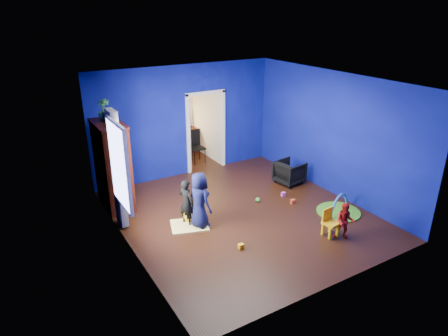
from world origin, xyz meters
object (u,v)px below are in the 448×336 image
folding_chair (197,147)px  armchair (289,172)px  toddler_red (345,221)px  child_navy (199,200)px  crt_tv (114,164)px  hopper_ball (192,212)px  tv_armoire (113,166)px  play_mat (338,212)px  vase (111,121)px  study_desk (183,141)px  child_black (186,202)px  kid_chair (331,224)px

folding_chair → armchair: bearing=-61.2°
toddler_red → child_navy: bearing=-173.7°
child_navy → crt_tv: size_ratio=1.69×
armchair → hopper_ball: size_ratio=1.47×
child_navy → toddler_red: child_navy is taller
child_navy → folding_chair: size_ratio=1.29×
tv_armoire → play_mat: (4.12, -2.82, -0.97)m
vase → folding_chair: size_ratio=0.24×
armchair → tv_armoire: (-4.19, 1.01, 0.69)m
armchair → child_navy: 3.08m
armchair → tv_armoire: 4.37m
armchair → play_mat: armchair is taller
tv_armoire → crt_tv: size_ratio=2.80×
study_desk → child_black: bearing=-114.2°
armchair → child_black: (-3.17, -0.55, 0.21)m
child_black → folding_chair: child_black is taller
study_desk → folding_chair: (0.00, -0.96, 0.09)m
vase → kid_chair: size_ratio=0.44×
hopper_ball → folding_chair: size_ratio=0.48×
folding_chair → toddler_red: bearing=-83.3°
tv_armoire → kid_chair: bearing=-46.3°
play_mat → toddler_red: bearing=-131.1°
play_mat → armchair: bearing=87.7°
child_navy → hopper_ball: bearing=-0.1°
hopper_ball → child_navy: bearing=-78.7°
child_black → child_navy: 0.29m
armchair → study_desk: size_ratio=0.74×
kid_chair → folding_chair: folding_chair is taller
vase → folding_chair: (2.82, 1.78, -1.61)m
toddler_red → folding_chair: size_ratio=0.81×
crt_tv → play_mat: crt_tv is taller
child_black → tv_armoire: 1.93m
child_black → study_desk: child_black is taller
child_black → vase: vase is taller
hopper_ball → play_mat: (2.95, -1.30, -0.21)m
folding_chair → tv_armoire: bearing=-152.3°
armchair → child_navy: size_ratio=0.55×
child_navy → hopper_ball: child_navy is taller
child_navy → folding_chair: (1.60, 3.25, -0.13)m
armchair → toddler_red: toddler_red is taller
child_black → tv_armoire: bearing=13.2°
kid_chair → child_black: bearing=133.3°
vase → tv_armoire: (0.00, 0.30, -1.09)m
child_black → kid_chair: bearing=-149.3°
toddler_red → kid_chair: toddler_red is taller
child_navy → crt_tv: 2.17m
study_desk → folding_chair: folding_chair is taller
play_mat → study_desk: bearing=103.9°
tv_armoire → kid_chair: tv_armoire is taller
child_black → toddler_red: child_black is taller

